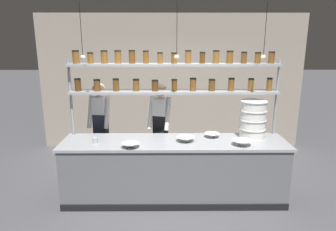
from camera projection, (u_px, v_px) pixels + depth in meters
ground_plane at (174, 197)px, 4.61m from camera, size 40.00×40.00×0.00m
back_wall at (171, 82)px, 6.56m from camera, size 5.70×0.12×2.90m
prep_counter at (174, 170)px, 4.50m from camera, size 3.30×0.76×0.92m
spice_shelf_unit at (173, 79)px, 4.49m from camera, size 3.19×0.28×2.22m
chef_left at (101, 125)px, 5.04m from camera, size 0.39×0.31×1.68m
chef_center at (160, 126)px, 4.96m from camera, size 0.41×0.34×1.68m
container_stack at (253, 119)px, 4.50m from camera, size 0.40×0.40×0.56m
prep_bowl_near_left at (242, 143)px, 4.20m from camera, size 0.28×0.28×0.08m
prep_bowl_center_front at (130, 145)px, 4.11m from camera, size 0.25×0.25×0.07m
prep_bowl_center_back at (212, 135)px, 4.55m from camera, size 0.23×0.23×0.06m
prep_bowl_near_right at (186, 139)px, 4.36m from camera, size 0.27×0.27×0.07m
serving_cup_front at (95, 140)px, 4.29m from camera, size 0.07×0.07×0.08m
pendant_light_row at (174, 54)px, 4.08m from camera, size 2.54×0.07×0.76m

